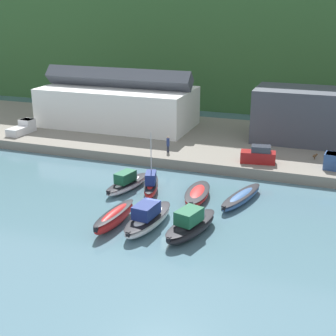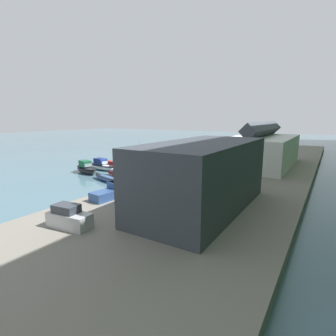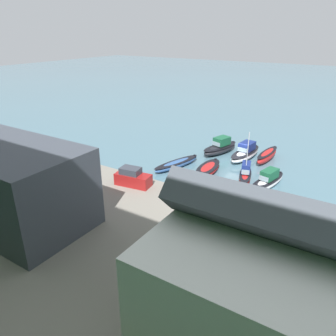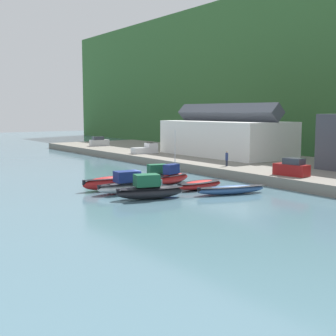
{
  "view_description": "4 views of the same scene",
  "coord_description": "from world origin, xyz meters",
  "px_view_note": "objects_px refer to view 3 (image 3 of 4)",
  "views": [
    {
      "loc": [
        14.41,
        -38.36,
        19.77
      ],
      "look_at": [
        -2.27,
        7.64,
        2.51
      ],
      "focal_mm": 50.0,
      "sensor_mm": 36.0,
      "label": 1
    },
    {
      "loc": [
        39.08,
        40.17,
        11.28
      ],
      "look_at": [
        -4.69,
        12.76,
        1.25
      ],
      "focal_mm": 28.0,
      "sensor_mm": 36.0,
      "label": 2
    },
    {
      "loc": [
        -15.79,
        43.76,
        18.15
      ],
      "look_at": [
        4.16,
        12.26,
        2.35
      ],
      "focal_mm": 35.0,
      "sensor_mm": 36.0,
      "label": 3
    },
    {
      "loc": [
        43.56,
        -27.92,
        9.02
      ],
      "look_at": [
        -4.97,
        6.21,
        1.81
      ],
      "focal_mm": 50.0,
      "sensor_mm": 36.0,
      "label": 4
    }
  ],
  "objects_px": {
    "moored_boat_1": "(245,175)",
    "dog_on_quay": "(70,180)",
    "parked_car_0": "(133,178)",
    "moored_boat_4": "(267,156)",
    "pickup_truck_0": "(72,164)",
    "moored_boat_3": "(176,164)",
    "person_on_quay": "(227,204)",
    "moored_boat_6": "(220,147)",
    "parked_car_1": "(9,157)",
    "moored_boat_2": "(208,169)",
    "moored_boat_5": "(245,153)",
    "moored_boat_0": "(268,181)"
  },
  "relations": [
    {
      "from": "dog_on_quay",
      "to": "parked_car_0",
      "type": "bearing_deg",
      "value": -116.06
    },
    {
      "from": "pickup_truck_0",
      "to": "parked_car_1",
      "type": "bearing_deg",
      "value": -65.07
    },
    {
      "from": "person_on_quay",
      "to": "dog_on_quay",
      "type": "relative_size",
      "value": 2.57
    },
    {
      "from": "moored_boat_3",
      "to": "parked_car_1",
      "type": "distance_m",
      "value": 22.92
    },
    {
      "from": "moored_boat_0",
      "to": "moored_boat_3",
      "type": "distance_m",
      "value": 12.8
    },
    {
      "from": "moored_boat_4",
      "to": "moored_boat_6",
      "type": "relative_size",
      "value": 0.92
    },
    {
      "from": "moored_boat_0",
      "to": "moored_boat_4",
      "type": "height_order",
      "value": "moored_boat_0"
    },
    {
      "from": "parked_car_0",
      "to": "person_on_quay",
      "type": "height_order",
      "value": "parked_car_0"
    },
    {
      "from": "parked_car_1",
      "to": "pickup_truck_0",
      "type": "height_order",
      "value": "parked_car_1"
    },
    {
      "from": "moored_boat_4",
      "to": "moored_boat_0",
      "type": "bearing_deg",
      "value": 111.32
    },
    {
      "from": "moored_boat_2",
      "to": "dog_on_quay",
      "type": "height_order",
      "value": "dog_on_quay"
    },
    {
      "from": "person_on_quay",
      "to": "moored_boat_3",
      "type": "bearing_deg",
      "value": -40.48
    },
    {
      "from": "moored_boat_3",
      "to": "moored_boat_0",
      "type": "bearing_deg",
      "value": -160.95
    },
    {
      "from": "parked_car_1",
      "to": "person_on_quay",
      "type": "xyz_separation_m",
      "value": [
        -30.22,
        -3.48,
        0.18
      ]
    },
    {
      "from": "parked_car_0",
      "to": "moored_boat_1",
      "type": "bearing_deg",
      "value": 128.78
    },
    {
      "from": "moored_boat_2",
      "to": "parked_car_0",
      "type": "relative_size",
      "value": 1.56
    },
    {
      "from": "moored_boat_4",
      "to": "person_on_quay",
      "type": "distance_m",
      "value": 19.7
    },
    {
      "from": "moored_boat_4",
      "to": "pickup_truck_0",
      "type": "height_order",
      "value": "pickup_truck_0"
    },
    {
      "from": "parked_car_1",
      "to": "person_on_quay",
      "type": "bearing_deg",
      "value": 179.58
    },
    {
      "from": "moored_boat_6",
      "to": "parked_car_1",
      "type": "distance_m",
      "value": 30.85
    },
    {
      "from": "moored_boat_0",
      "to": "parked_car_0",
      "type": "height_order",
      "value": "parked_car_0"
    },
    {
      "from": "moored_boat_4",
      "to": "pickup_truck_0",
      "type": "relative_size",
      "value": 1.43
    },
    {
      "from": "moored_boat_2",
      "to": "moored_boat_6",
      "type": "distance_m",
      "value": 8.27
    },
    {
      "from": "person_on_quay",
      "to": "dog_on_quay",
      "type": "height_order",
      "value": "person_on_quay"
    },
    {
      "from": "moored_boat_3",
      "to": "moored_boat_6",
      "type": "xyz_separation_m",
      "value": [
        -2.83,
        -8.79,
        0.41
      ]
    },
    {
      "from": "moored_boat_4",
      "to": "moored_boat_1",
      "type": "bearing_deg",
      "value": 92.72
    },
    {
      "from": "person_on_quay",
      "to": "moored_boat_0",
      "type": "bearing_deg",
      "value": -94.89
    },
    {
      "from": "moored_boat_3",
      "to": "moored_boat_5",
      "type": "distance_m",
      "value": 11.17
    },
    {
      "from": "moored_boat_6",
      "to": "person_on_quay",
      "type": "height_order",
      "value": "person_on_quay"
    },
    {
      "from": "moored_boat_5",
      "to": "parked_car_1",
      "type": "height_order",
      "value": "parked_car_1"
    },
    {
      "from": "moored_boat_3",
      "to": "moored_boat_4",
      "type": "relative_size",
      "value": 1.19
    },
    {
      "from": "moored_boat_0",
      "to": "moored_boat_6",
      "type": "xyz_separation_m",
      "value": [
        9.94,
        -7.97,
        0.17
      ]
    },
    {
      "from": "parked_car_1",
      "to": "pickup_truck_0",
      "type": "bearing_deg",
      "value": -167.51
    },
    {
      "from": "moored_boat_3",
      "to": "parked_car_0",
      "type": "xyz_separation_m",
      "value": [
        0.05,
        9.89,
        1.66
      ]
    },
    {
      "from": "moored_boat_1",
      "to": "moored_boat_4",
      "type": "bearing_deg",
      "value": -107.83
    },
    {
      "from": "moored_boat_4",
      "to": "person_on_quay",
      "type": "xyz_separation_m",
      "value": [
        -1.75,
        19.56,
        1.54
      ]
    },
    {
      "from": "moored_boat_6",
      "to": "parked_car_1",
      "type": "xyz_separation_m",
      "value": [
        21.21,
        22.37,
        1.25
      ]
    },
    {
      "from": "moored_boat_1",
      "to": "moored_boat_3",
      "type": "bearing_deg",
      "value": -12.04
    },
    {
      "from": "moored_boat_3",
      "to": "dog_on_quay",
      "type": "distance_m",
      "value": 15.15
    },
    {
      "from": "moored_boat_4",
      "to": "dog_on_quay",
      "type": "bearing_deg",
      "value": 58.33
    },
    {
      "from": "dog_on_quay",
      "to": "moored_boat_5",
      "type": "bearing_deg",
      "value": -87.27
    },
    {
      "from": "moored_boat_4",
      "to": "parked_car_0",
      "type": "height_order",
      "value": "parked_car_0"
    },
    {
      "from": "moored_boat_6",
      "to": "parked_car_0",
      "type": "distance_m",
      "value": 18.93
    },
    {
      "from": "moored_boat_0",
      "to": "moored_boat_1",
      "type": "relative_size",
      "value": 1.1
    },
    {
      "from": "pickup_truck_0",
      "to": "moored_boat_5",
      "type": "bearing_deg",
      "value": 144.51
    },
    {
      "from": "moored_boat_2",
      "to": "parked_car_0",
      "type": "xyz_separation_m",
      "value": [
        4.63,
        10.6,
        1.65
      ]
    },
    {
      "from": "moored_boat_6",
      "to": "parked_car_1",
      "type": "height_order",
      "value": "parked_car_1"
    },
    {
      "from": "parked_car_0",
      "to": "dog_on_quay",
      "type": "height_order",
      "value": "parked_car_0"
    },
    {
      "from": "moored_boat_1",
      "to": "dog_on_quay",
      "type": "relative_size",
      "value": 8.14
    },
    {
      "from": "moored_boat_3",
      "to": "person_on_quay",
      "type": "bearing_deg",
      "value": 154.9
    }
  ]
}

